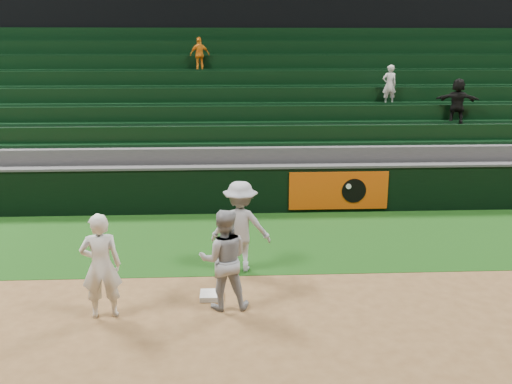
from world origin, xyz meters
TOP-DOWN VIEW (x-y plane):
  - ground at (0.00, 0.00)m, footprint 70.00×70.00m
  - foul_grass at (0.00, 3.00)m, footprint 36.00×4.20m
  - upper_deck at (0.00, 17.45)m, footprint 40.00×12.00m
  - first_base at (-0.21, -0.03)m, footprint 0.39×0.39m
  - first_baseman at (-1.94, -0.64)m, footprint 0.70×0.51m
  - baserunner at (0.03, -0.41)m, footprint 0.85×0.67m
  - base_coach at (0.34, 1.20)m, footprint 1.23×0.81m
  - field_wall at (0.03, 5.20)m, footprint 36.00×0.45m
  - stadium_seating at (0.00, 8.97)m, footprint 36.00×5.95m

SIDE VIEW (x-z plane):
  - ground at x=0.00m, z-range 0.00..0.00m
  - foul_grass at x=0.00m, z-range 0.00..0.01m
  - first_base at x=-0.21m, z-range 0.00..0.09m
  - field_wall at x=0.03m, z-range 0.01..1.26m
  - baserunner at x=0.03m, z-range 0.00..1.72m
  - first_baseman at x=-1.94m, z-range 0.00..1.76m
  - base_coach at x=0.34m, z-range 0.01..1.80m
  - stadium_seating at x=0.00m, z-range -0.73..4.12m
  - upper_deck at x=0.00m, z-range 0.00..12.00m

